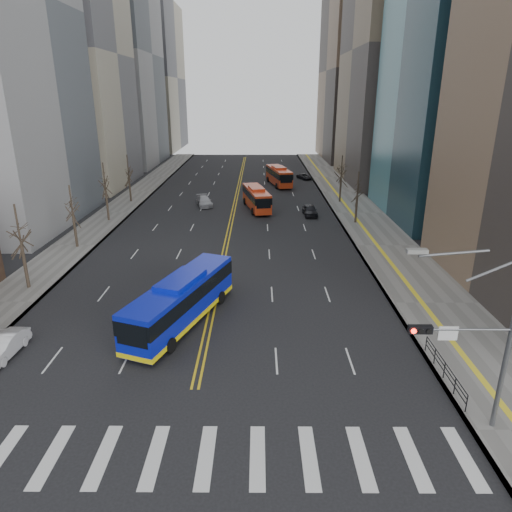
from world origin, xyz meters
TOP-DOWN VIEW (x-y plane):
  - ground at (0.00, 0.00)m, footprint 220.00×220.00m
  - sidewalk_right at (17.50, 45.00)m, footprint 7.00×130.00m
  - sidewalk_left at (-16.50, 45.00)m, footprint 5.00×130.00m
  - crosswalk at (0.00, 0.00)m, footprint 26.70×4.00m
  - centerline at (0.00, 55.00)m, footprint 0.55×100.00m
  - office_towers at (0.12, 68.51)m, footprint 83.00×134.00m
  - signal_mast at (13.77, 2.00)m, footprint 5.37×0.37m
  - pedestrian_railing at (14.30, 6.00)m, footprint 0.06×6.06m
  - street_trees at (-7.18, 34.55)m, footprint 35.20×47.20m
  - blue_bus at (-1.90, 13.00)m, footprint 6.57×12.28m
  - red_bus_near at (3.27, 47.58)m, footprint 4.29×10.33m
  - red_bus_far at (7.23, 65.99)m, footprint 4.55×10.85m
  - car_white at (-12.50, 8.45)m, footprint 1.66×4.22m
  - car_dark_mid at (10.58, 43.96)m, footprint 1.90×4.36m
  - car_silver at (-4.46, 49.59)m, footprint 3.15×5.15m
  - car_dark_far at (12.50, 72.08)m, footprint 3.15×4.18m

SIDE VIEW (x-z plane):
  - ground at x=0.00m, z-range 0.00..0.00m
  - crosswalk at x=0.00m, z-range 0.00..0.01m
  - centerline at x=0.00m, z-range 0.00..0.01m
  - sidewalk_right at x=17.50m, z-range 0.00..0.15m
  - sidewalk_left at x=-16.50m, z-range 0.00..0.15m
  - car_dark_far at x=12.50m, z-range 0.00..1.06m
  - car_white at x=-12.50m, z-range 0.00..1.37m
  - car_silver at x=-4.46m, z-range 0.00..1.39m
  - car_dark_mid at x=10.58m, z-range 0.00..1.46m
  - pedestrian_railing at x=14.30m, z-range 0.31..1.33m
  - red_bus_near at x=3.27m, z-range 0.19..3.41m
  - blue_bus at x=-1.90m, z-range 0.09..3.61m
  - red_bus_far at x=7.23m, z-range 0.19..3.56m
  - signal_mast at x=13.77m, z-range 0.16..9.55m
  - street_trees at x=-7.18m, z-range 1.07..8.67m
  - office_towers at x=0.12m, z-range -5.08..52.92m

